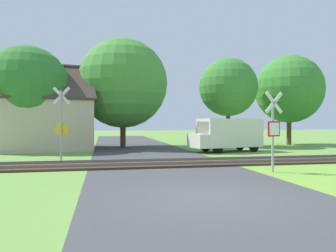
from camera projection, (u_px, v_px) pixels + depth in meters
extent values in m
plane|color=#6B9942|center=(210.00, 198.00, 8.44)|extent=(160.00, 160.00, 0.00)
cube|color=#424244|center=(189.00, 184.00, 10.40)|extent=(6.63, 80.00, 0.01)
cube|color=#422D1E|center=(162.00, 164.00, 15.27)|extent=(60.00, 2.60, 0.10)
cube|color=slate|center=(159.00, 160.00, 15.97)|extent=(60.00, 0.08, 0.12)
cube|color=slate|center=(165.00, 163.00, 14.56)|extent=(60.00, 0.08, 0.12)
cylinder|color=#9E9EA5|center=(273.00, 136.00, 12.92)|extent=(0.10, 0.10, 2.90)
cube|color=red|center=(274.00, 129.00, 12.86)|extent=(0.59, 0.18, 0.60)
cube|color=white|center=(274.00, 129.00, 12.84)|extent=(0.48, 0.13, 0.49)
cube|color=white|center=(274.00, 103.00, 12.85)|extent=(0.86, 0.24, 0.88)
cube|color=white|center=(274.00, 103.00, 12.85)|extent=(0.86, 0.24, 0.88)
cylinder|color=#9E9EA5|center=(61.00, 127.00, 15.87)|extent=(0.09, 0.09, 3.54)
cube|color=white|center=(61.00, 96.00, 15.92)|extent=(0.86, 0.25, 0.88)
cube|color=white|center=(61.00, 96.00, 15.92)|extent=(0.86, 0.25, 0.88)
cylinder|color=yellow|center=(62.00, 129.00, 15.94)|extent=(0.63, 0.19, 0.64)
cube|color=#C6B293|center=(44.00, 124.00, 24.25)|extent=(7.37, 7.42, 3.70)
cube|color=#473833|center=(44.00, 80.00, 22.74)|extent=(7.19, 4.73, 2.88)
cube|color=#473833|center=(44.00, 85.00, 25.71)|extent=(7.19, 4.73, 2.88)
cube|color=brown|center=(69.00, 79.00, 24.86)|extent=(0.58, 0.58, 1.10)
cylinder|color=#513823|center=(289.00, 130.00, 29.40)|extent=(0.40, 0.40, 2.73)
sphere|color=#3D8433|center=(289.00, 89.00, 29.37)|extent=(6.05, 6.05, 6.05)
cylinder|color=#513823|center=(228.00, 128.00, 27.42)|extent=(0.34, 0.34, 3.13)
sphere|color=#3D8433|center=(228.00, 87.00, 27.39)|extent=(4.87, 4.87, 4.87)
cylinder|color=#513823|center=(123.00, 132.00, 26.32)|extent=(0.44, 0.44, 2.46)
sphere|color=#478E38|center=(123.00, 83.00, 26.28)|extent=(7.16, 7.16, 7.16)
cylinder|color=#513823|center=(28.00, 134.00, 23.10)|extent=(0.43, 0.43, 2.33)
sphere|color=#337A2D|center=(28.00, 87.00, 23.07)|extent=(5.79, 5.79, 5.79)
cube|color=silver|center=(230.00, 133.00, 22.22)|extent=(4.51, 2.77, 1.90)
cube|color=silver|center=(198.00, 141.00, 21.23)|extent=(1.08, 1.91, 0.90)
cube|color=#19232D|center=(203.00, 128.00, 21.37)|extent=(0.39, 1.58, 0.85)
cube|color=navy|center=(222.00, 137.00, 23.09)|extent=(3.69, 0.83, 0.16)
cylinder|color=black|center=(205.00, 147.00, 22.36)|extent=(0.70, 0.32, 0.68)
cylinder|color=black|center=(218.00, 148.00, 20.93)|extent=(0.70, 0.32, 0.68)
cylinder|color=black|center=(240.00, 145.00, 23.52)|extent=(0.70, 0.32, 0.68)
cylinder|color=black|center=(254.00, 147.00, 22.09)|extent=(0.70, 0.32, 0.68)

